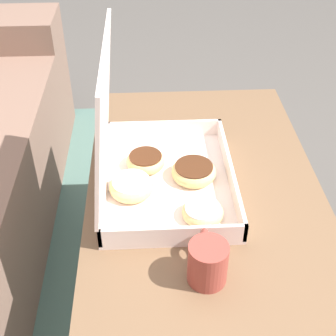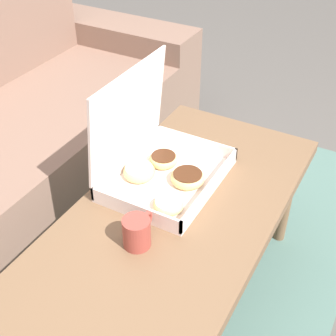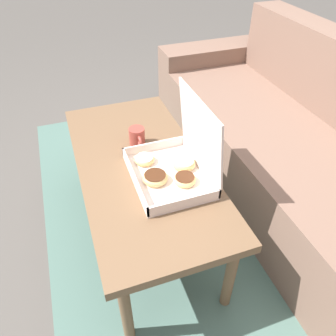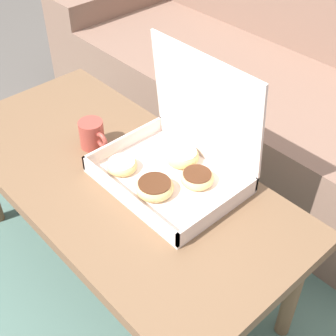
{
  "view_description": "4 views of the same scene",
  "coord_description": "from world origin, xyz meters",
  "px_view_note": "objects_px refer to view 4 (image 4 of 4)",
  "views": [
    {
      "loc": [
        -0.71,
        0.01,
        1.17
      ],
      "look_at": [
        0.13,
        -0.03,
        0.51
      ],
      "focal_mm": 50.0,
      "sensor_mm": 36.0,
      "label": 1
    },
    {
      "loc": [
        -0.87,
        -0.58,
        1.38
      ],
      "look_at": [
        0.13,
        -0.03,
        0.51
      ],
      "focal_mm": 50.0,
      "sensor_mm": 36.0,
      "label": 2
    },
    {
      "loc": [
        1.12,
        -0.38,
        1.38
      ],
      "look_at": [
        0.13,
        -0.03,
        0.51
      ],
      "focal_mm": 35.0,
      "sensor_mm": 36.0,
      "label": 3
    },
    {
      "loc": [
        0.85,
        -0.69,
        1.35
      ],
      "look_at": [
        0.13,
        -0.03,
        0.51
      ],
      "focal_mm": 50.0,
      "sensor_mm": 36.0,
      "label": 4
    }
  ],
  "objects_px": {
    "couch": "(294,104)",
    "coffee_table": "(117,184)",
    "coffee_mug": "(92,134)",
    "pastry_box": "(176,158)"
  },
  "relations": [
    {
      "from": "pastry_box",
      "to": "coffee_mug",
      "type": "bearing_deg",
      "value": -161.02
    },
    {
      "from": "coffee_mug",
      "to": "couch",
      "type": "bearing_deg",
      "value": 80.82
    },
    {
      "from": "couch",
      "to": "coffee_table",
      "type": "distance_m",
      "value": 0.92
    },
    {
      "from": "coffee_table",
      "to": "pastry_box",
      "type": "height_order",
      "value": "pastry_box"
    },
    {
      "from": "couch",
      "to": "pastry_box",
      "type": "height_order",
      "value": "couch"
    },
    {
      "from": "pastry_box",
      "to": "coffee_mug",
      "type": "xyz_separation_m",
      "value": [
        -0.27,
        -0.09,
        -0.02
      ]
    },
    {
      "from": "couch",
      "to": "coffee_mug",
      "type": "relative_size",
      "value": 20.58
    },
    {
      "from": "coffee_table",
      "to": "coffee_mug",
      "type": "distance_m",
      "value": 0.17
    },
    {
      "from": "coffee_table",
      "to": "coffee_mug",
      "type": "bearing_deg",
      "value": 169.52
    },
    {
      "from": "couch",
      "to": "coffee_table",
      "type": "bearing_deg",
      "value": -90.0
    }
  ]
}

